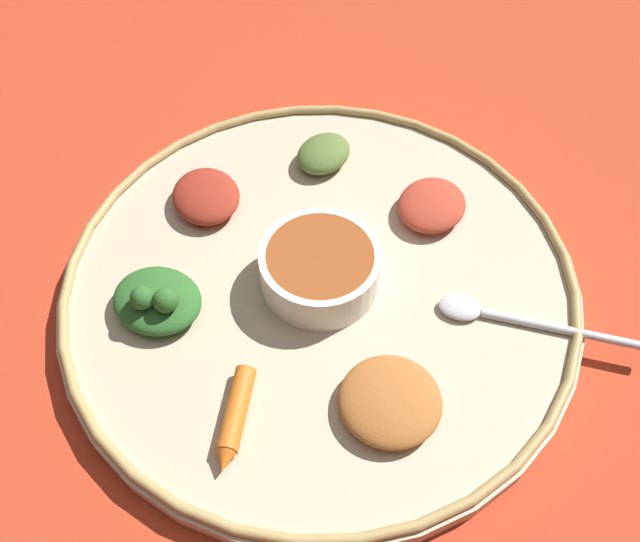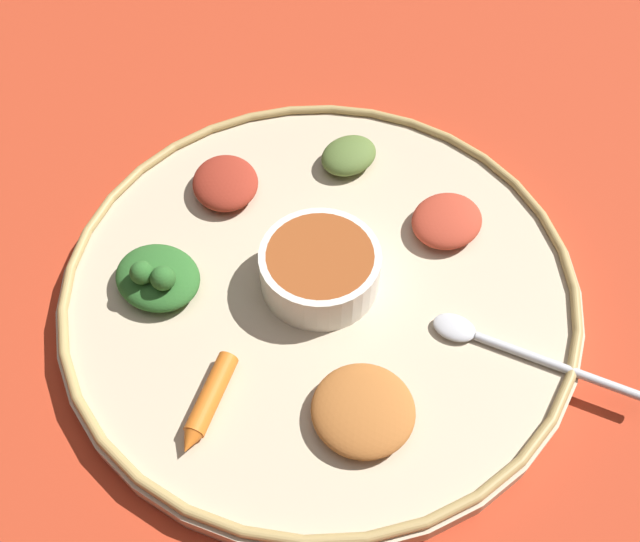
{
  "view_description": "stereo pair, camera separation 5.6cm",
  "coord_description": "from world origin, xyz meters",
  "px_view_note": "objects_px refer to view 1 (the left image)",
  "views": [
    {
      "loc": [
        -0.25,
        0.21,
        0.49
      ],
      "look_at": [
        0.0,
        0.0,
        0.03
      ],
      "focal_mm": 39.1,
      "sensor_mm": 36.0,
      "label": 1
    },
    {
      "loc": [
        -0.28,
        0.17,
        0.49
      ],
      "look_at": [
        0.0,
        0.0,
        0.03
      ],
      "focal_mm": 39.1,
      "sensor_mm": 36.0,
      "label": 2
    }
  ],
  "objects_px": {
    "spoon": "(509,318)",
    "greens_pile": "(157,300)",
    "center_bowl": "(320,267)",
    "carrot_near_spoon": "(235,417)"
  },
  "relations": [
    {
      "from": "center_bowl",
      "to": "greens_pile",
      "type": "relative_size",
      "value": 1.07
    },
    {
      "from": "center_bowl",
      "to": "carrot_near_spoon",
      "type": "relative_size",
      "value": 1.4
    },
    {
      "from": "greens_pile",
      "to": "center_bowl",
      "type": "bearing_deg",
      "value": -118.58
    },
    {
      "from": "center_bowl",
      "to": "spoon",
      "type": "distance_m",
      "value": 0.15
    },
    {
      "from": "center_bowl",
      "to": "carrot_near_spoon",
      "type": "height_order",
      "value": "center_bowl"
    },
    {
      "from": "carrot_near_spoon",
      "to": "spoon",
      "type": "bearing_deg",
      "value": -108.54
    },
    {
      "from": "spoon",
      "to": "greens_pile",
      "type": "distance_m",
      "value": 0.28
    },
    {
      "from": "spoon",
      "to": "carrot_near_spoon",
      "type": "xyz_separation_m",
      "value": [
        0.07,
        0.21,
        0.0
      ]
    },
    {
      "from": "center_bowl",
      "to": "spoon",
      "type": "bearing_deg",
      "value": -144.87
    },
    {
      "from": "center_bowl",
      "to": "carrot_near_spoon",
      "type": "bearing_deg",
      "value": 113.1
    }
  ]
}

